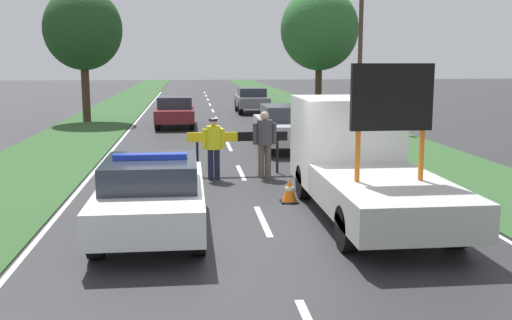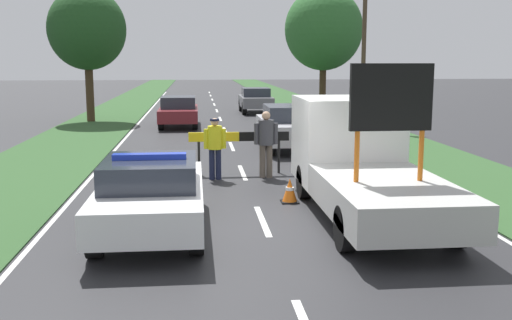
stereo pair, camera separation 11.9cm
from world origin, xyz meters
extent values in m
plane|color=#28282B|center=(0.00, 0.00, 0.00)|extent=(160.00, 160.00, 0.00)
cube|color=silver|center=(0.00, 0.26, 0.00)|extent=(0.12, 2.24, 0.01)
cube|color=silver|center=(0.00, 5.32, 0.00)|extent=(0.12, 2.24, 0.01)
cube|color=silver|center=(0.00, 10.38, 0.00)|extent=(0.12, 2.24, 0.01)
cube|color=silver|center=(0.00, 15.44, 0.00)|extent=(0.12, 2.24, 0.01)
cube|color=silver|center=(0.00, 20.50, 0.00)|extent=(0.12, 2.24, 0.01)
cube|color=silver|center=(0.00, 25.56, 0.00)|extent=(0.12, 2.24, 0.01)
cube|color=silver|center=(0.00, 30.63, 0.00)|extent=(0.12, 2.24, 0.01)
cube|color=silver|center=(0.00, 35.69, 0.00)|extent=(0.12, 2.24, 0.01)
cube|color=silver|center=(0.00, 40.75, 0.00)|extent=(0.12, 2.24, 0.01)
cube|color=silver|center=(0.00, 45.81, 0.00)|extent=(0.12, 2.24, 0.01)
cube|color=silver|center=(-4.10, 15.50, 0.00)|extent=(0.10, 63.09, 0.01)
cube|color=silver|center=(4.10, 15.50, 0.00)|extent=(0.10, 63.09, 0.01)
cube|color=#2D5128|center=(-6.00, 20.00, 0.01)|extent=(3.61, 120.00, 0.03)
cube|color=#2D5128|center=(6.00, 20.00, 0.01)|extent=(3.61, 120.00, 0.03)
cube|color=white|center=(-2.10, -0.30, 0.63)|extent=(1.85, 4.41, 0.56)
cube|color=#282D38|center=(-2.10, -0.43, 1.15)|extent=(1.63, 2.03, 0.46)
cylinder|color=black|center=(-2.90, 1.07, 0.35)|extent=(0.24, 0.70, 0.70)
cylinder|color=black|center=(-1.29, 1.07, 0.35)|extent=(0.24, 0.70, 0.70)
cylinder|color=black|center=(-2.90, -1.67, 0.35)|extent=(0.24, 0.70, 0.70)
cylinder|color=black|center=(-1.29, -1.67, 0.35)|extent=(0.24, 0.70, 0.70)
cube|color=#1E38C6|center=(-2.10, -0.43, 1.43)|extent=(1.29, 0.24, 0.10)
cube|color=#193399|center=(-2.10, -0.30, 0.66)|extent=(1.86, 3.61, 0.10)
cube|color=black|center=(-2.10, 1.94, 0.58)|extent=(1.02, 0.08, 0.34)
cube|color=white|center=(2.10, 2.05, 1.34)|extent=(2.14, 2.23, 1.90)
cube|color=#232833|center=(2.10, 3.15, 1.68)|extent=(1.82, 0.04, 0.84)
cube|color=#B2B2AD|center=(2.10, -0.98, 0.69)|extent=(2.14, 3.83, 0.62)
cylinder|color=#D16619|center=(1.52, -0.98, 1.45)|extent=(0.09, 0.09, 0.90)
cylinder|color=#D16619|center=(2.68, -0.98, 1.45)|extent=(0.09, 0.09, 0.90)
cube|color=black|center=(2.10, -0.98, 2.48)|extent=(1.45, 0.12, 1.16)
cylinder|color=black|center=(1.15, 2.05, 0.38)|extent=(0.24, 0.77, 0.77)
cylinder|color=black|center=(3.05, 2.05, 0.38)|extent=(0.24, 0.77, 0.77)
cylinder|color=black|center=(1.15, -1.74, 0.38)|extent=(0.24, 0.77, 0.77)
cylinder|color=black|center=(3.05, -1.74, 0.38)|extent=(0.24, 0.77, 0.77)
cylinder|color=black|center=(-1.21, 5.17, 0.46)|extent=(0.07, 0.07, 0.91)
cylinder|color=black|center=(1.00, 5.17, 0.46)|extent=(0.07, 0.07, 0.91)
cube|color=yellow|center=(-1.25, 5.17, 1.04)|extent=(0.46, 0.08, 0.25)
cube|color=black|center=(-0.79, 5.17, 1.04)|extent=(0.46, 0.08, 0.25)
cube|color=yellow|center=(-0.33, 5.17, 1.04)|extent=(0.46, 0.08, 0.25)
cube|color=black|center=(0.13, 5.17, 1.04)|extent=(0.46, 0.08, 0.25)
cube|color=yellow|center=(0.59, 5.17, 1.04)|extent=(0.46, 0.08, 0.25)
cube|color=black|center=(1.05, 5.17, 1.04)|extent=(0.46, 0.08, 0.25)
cylinder|color=#191E38|center=(-0.87, 4.44, 0.40)|extent=(0.15, 0.15, 0.81)
cylinder|color=#191E38|center=(-0.70, 4.44, 0.40)|extent=(0.15, 0.15, 0.81)
cylinder|color=yellow|center=(-0.79, 4.44, 1.11)|extent=(0.37, 0.37, 0.61)
cylinder|color=yellow|center=(-1.02, 4.44, 1.08)|extent=(0.12, 0.12, 0.52)
cylinder|color=yellow|center=(-0.56, 4.44, 1.08)|extent=(0.12, 0.12, 0.52)
sphere|color=tan|center=(-0.79, 4.44, 1.52)|extent=(0.21, 0.21, 0.21)
cylinder|color=#141933|center=(-0.79, 4.44, 1.58)|extent=(0.24, 0.24, 0.05)
cylinder|color=brown|center=(0.48, 4.59, 0.44)|extent=(0.17, 0.17, 0.88)
cylinder|color=brown|center=(0.67, 4.59, 0.44)|extent=(0.17, 0.17, 0.88)
cylinder|color=#3D3D42|center=(0.57, 4.59, 1.21)|extent=(0.40, 0.40, 0.66)
cylinder|color=#3D3D42|center=(0.32, 4.59, 1.18)|extent=(0.13, 0.13, 0.56)
cylinder|color=#3D3D42|center=(0.83, 4.59, 1.18)|extent=(0.13, 0.13, 0.56)
sphere|color=tan|center=(0.57, 4.59, 1.66)|extent=(0.23, 0.23, 0.23)
cube|color=black|center=(0.77, 1.72, 0.01)|extent=(0.39, 0.39, 0.03)
cone|color=orange|center=(0.77, 1.72, 0.28)|extent=(0.33, 0.33, 0.51)
cylinder|color=white|center=(0.77, 1.72, 0.31)|extent=(0.19, 0.19, 0.07)
cube|color=black|center=(2.09, 5.52, 0.01)|extent=(0.38, 0.38, 0.03)
cone|color=orange|center=(2.09, 5.52, 0.28)|extent=(0.33, 0.33, 0.51)
cylinder|color=white|center=(2.09, 5.52, 0.31)|extent=(0.18, 0.18, 0.07)
cube|color=#B2B2B7|center=(1.91, 9.72, 0.68)|extent=(1.71, 4.61, 0.66)
cube|color=#282D38|center=(1.91, 9.59, 1.27)|extent=(1.51, 2.12, 0.53)
cylinder|color=black|center=(1.18, 11.15, 0.35)|extent=(0.24, 0.69, 0.69)
cylinder|color=black|center=(2.65, 11.15, 0.35)|extent=(0.24, 0.69, 0.69)
cylinder|color=black|center=(1.18, 8.29, 0.35)|extent=(0.24, 0.69, 0.69)
cylinder|color=black|center=(2.65, 8.29, 0.35)|extent=(0.24, 0.69, 0.69)
cube|color=maroon|center=(-2.08, 17.12, 0.61)|extent=(1.76, 4.24, 0.56)
cube|color=#282D38|center=(-2.08, 16.99, 1.15)|extent=(1.55, 1.95, 0.53)
cylinder|color=black|center=(-2.84, 18.43, 0.33)|extent=(0.24, 0.66, 0.66)
cylinder|color=black|center=(-1.31, 18.43, 0.33)|extent=(0.24, 0.66, 0.66)
cylinder|color=black|center=(-2.84, 15.81, 0.33)|extent=(0.24, 0.66, 0.66)
cylinder|color=black|center=(-1.31, 15.81, 0.33)|extent=(0.24, 0.66, 0.66)
cube|color=slate|center=(2.22, 23.94, 0.67)|extent=(1.76, 3.90, 0.59)
cube|color=#282D38|center=(2.22, 23.82, 1.21)|extent=(1.55, 1.80, 0.49)
cylinder|color=black|center=(1.46, 25.15, 0.38)|extent=(0.24, 0.75, 0.75)
cylinder|color=black|center=(2.98, 25.15, 0.38)|extent=(0.24, 0.75, 0.75)
cylinder|color=black|center=(1.46, 22.73, 0.38)|extent=(0.24, 0.75, 0.75)
cylinder|color=black|center=(2.98, 22.73, 0.38)|extent=(0.24, 0.75, 0.75)
cylinder|color=#42301E|center=(6.94, 27.37, 1.57)|extent=(0.43, 0.43, 3.14)
ellipsoid|color=#2D662D|center=(6.94, 27.37, 5.00)|extent=(4.98, 4.98, 5.23)
cylinder|color=#42301E|center=(-6.55, 19.73, 1.58)|extent=(0.39, 0.39, 3.15)
ellipsoid|color=#1E471E|center=(-6.55, 19.73, 4.58)|extent=(3.82, 3.82, 4.01)
cylinder|color=#473828|center=(6.35, 15.85, 3.71)|extent=(0.20, 0.20, 7.43)
camera|label=1|loc=(-1.38, -11.04, 3.14)|focal=42.00mm
camera|label=2|loc=(-1.26, -11.05, 3.14)|focal=42.00mm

